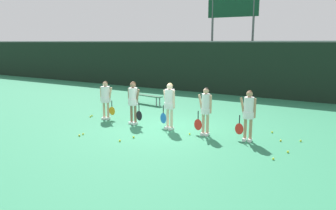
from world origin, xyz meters
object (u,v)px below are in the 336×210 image
(tennis_ball_4, at_px, (272,132))
(tennis_ball_6, at_px, (92,116))
(tennis_ball_0, at_px, (301,141))
(bench_courtside, at_px, (147,96))
(player_0, at_px, (106,97))
(tennis_ball_7, at_px, (134,137))
(tennis_ball_9, at_px, (190,134))
(tennis_ball_10, at_px, (120,141))
(player_1, at_px, (133,99))
(player_3, at_px, (205,108))
(tennis_ball_11, at_px, (83,134))
(tennis_ball_5, at_px, (90,117))
(tennis_ball_8, at_px, (79,135))
(tennis_ball_3, at_px, (273,159))
(player_2, at_px, (169,102))
(tennis_ball_2, at_px, (288,152))
(scoreboard, at_px, (232,16))
(tennis_ball_1, at_px, (281,141))
(player_4, at_px, (248,112))

(tennis_ball_4, height_order, tennis_ball_6, same)
(tennis_ball_0, bearing_deg, tennis_ball_6, -174.22)
(bench_courtside, height_order, tennis_ball_4, bench_courtside)
(player_0, height_order, tennis_ball_7, player_0)
(tennis_ball_9, relative_size, tennis_ball_10, 0.96)
(player_1, height_order, player_3, player_1)
(player_1, height_order, tennis_ball_0, player_1)
(tennis_ball_4, distance_m, tennis_ball_7, 4.94)
(bench_courtside, relative_size, tennis_ball_4, 28.60)
(tennis_ball_6, bearing_deg, tennis_ball_11, -51.50)
(tennis_ball_5, bearing_deg, bench_courtside, 86.07)
(tennis_ball_8, height_order, tennis_ball_10, same)
(player_3, distance_m, tennis_ball_9, 1.07)
(tennis_ball_0, bearing_deg, player_0, -173.17)
(player_0, bearing_deg, tennis_ball_3, -21.09)
(player_2, bearing_deg, tennis_ball_10, -94.25)
(player_2, distance_m, tennis_ball_5, 4.04)
(player_1, xyz_separation_m, tennis_ball_6, (-2.37, 0.11, -0.98))
(tennis_ball_2, bearing_deg, tennis_ball_4, 116.03)
(tennis_ball_7, bearing_deg, tennis_ball_5, 156.83)
(scoreboard, xyz_separation_m, tennis_ball_2, (6.14, -11.28, -4.83))
(scoreboard, height_order, tennis_ball_11, scoreboard)
(tennis_ball_1, distance_m, tennis_ball_10, 5.26)
(player_1, bearing_deg, scoreboard, 89.37)
(tennis_ball_0, xyz_separation_m, tennis_ball_9, (-3.46, -1.18, 0.00))
(player_0, distance_m, player_3, 4.57)
(tennis_ball_4, height_order, tennis_ball_11, tennis_ball_4)
(tennis_ball_0, xyz_separation_m, tennis_ball_8, (-6.62, -3.34, 0.00))
(tennis_ball_6, bearing_deg, tennis_ball_9, -3.69)
(tennis_ball_4, relative_size, tennis_ball_6, 0.99)
(tennis_ball_2, bearing_deg, tennis_ball_10, -160.47)
(tennis_ball_8, distance_m, tennis_ball_9, 3.82)
(tennis_ball_2, bearing_deg, player_0, 176.60)
(player_0, height_order, player_2, player_2)
(tennis_ball_8, height_order, tennis_ball_11, tennis_ball_8)
(player_0, distance_m, tennis_ball_6, 1.28)
(tennis_ball_10, bearing_deg, tennis_ball_7, 77.13)
(tennis_ball_4, distance_m, tennis_ball_6, 7.54)
(tennis_ball_4, xyz_separation_m, tennis_ball_7, (-3.83, -3.11, 0.00))
(player_4, bearing_deg, tennis_ball_8, -159.07)
(player_3, relative_size, tennis_ball_11, 25.53)
(player_3, bearing_deg, player_1, 173.16)
(player_4, distance_m, tennis_ball_5, 6.92)
(tennis_ball_1, height_order, tennis_ball_11, tennis_ball_1)
(tennis_ball_8, bearing_deg, tennis_ball_3, 10.57)
(player_1, relative_size, tennis_ball_3, 26.34)
(tennis_ball_5, bearing_deg, tennis_ball_10, -31.55)
(tennis_ball_4, bearing_deg, scoreboard, 119.08)
(scoreboard, height_order, player_4, scoreboard)
(player_3, distance_m, tennis_ball_5, 5.46)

